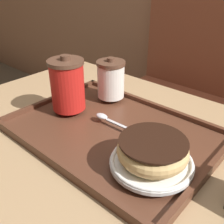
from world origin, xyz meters
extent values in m
cube|color=tan|center=(0.00, 0.00, 0.70)|extent=(0.96, 0.71, 0.03)
cube|color=#512D1E|center=(0.03, 0.01, 0.72)|extent=(0.50, 0.36, 0.01)
cube|color=#512D1E|center=(0.03, -0.17, 0.73)|extent=(0.50, 0.01, 0.01)
cube|color=#512D1E|center=(0.03, 0.18, 0.73)|extent=(0.50, 0.01, 0.01)
cube|color=#512D1E|center=(-0.22, 0.01, 0.73)|extent=(0.01, 0.36, 0.01)
cube|color=#512D1E|center=(0.27, 0.01, 0.73)|extent=(0.01, 0.36, 0.01)
cylinder|color=red|center=(-0.12, 0.00, 0.80)|extent=(0.09, 0.09, 0.13)
cylinder|color=brown|center=(-0.12, 0.00, 0.87)|extent=(0.10, 0.10, 0.01)
cylinder|color=brown|center=(-0.12, 0.00, 0.88)|extent=(0.03, 0.03, 0.01)
cylinder|color=white|center=(-0.09, 0.13, 0.79)|extent=(0.08, 0.08, 0.10)
cylinder|color=brown|center=(-0.09, 0.13, 0.84)|extent=(0.08, 0.08, 0.01)
cylinder|color=brown|center=(-0.09, 0.13, 0.86)|extent=(0.02, 0.02, 0.01)
cylinder|color=white|center=(0.18, -0.05, 0.74)|extent=(0.17, 0.17, 0.01)
torus|color=white|center=(0.18, -0.05, 0.75)|extent=(0.17, 0.17, 0.01)
torus|color=#DBB270|center=(0.18, -0.05, 0.78)|extent=(0.14, 0.14, 0.04)
cylinder|color=black|center=(0.18, -0.05, 0.80)|extent=(0.13, 0.13, 0.00)
ellipsoid|color=silver|center=(-0.02, 0.02, 0.75)|extent=(0.04, 0.02, 0.01)
cube|color=silver|center=(0.05, 0.02, 0.74)|extent=(0.10, 0.01, 0.00)
camera|label=1|loc=(0.40, -0.41, 1.09)|focal=42.00mm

